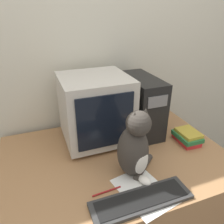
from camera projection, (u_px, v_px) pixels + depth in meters
name	position (u px, v px, depth m)	size (l,w,h in m)	color
wall_back	(89.00, 53.00, 1.55)	(7.00, 0.05, 2.50)	beige
desk	(115.00, 198.00, 1.49)	(1.34, 0.93, 0.73)	#9E7047
crt_monitor	(95.00, 109.00, 1.39)	(0.42, 0.41, 0.44)	#BCB7AD
computer_tower	(141.00, 105.00, 1.51)	(0.19, 0.41, 0.40)	black
keyboard	(141.00, 200.00, 1.01)	(0.48, 0.14, 0.02)	#2D2D2D
cat	(135.00, 148.00, 1.10)	(0.27, 0.24, 0.39)	#38332D
book_stack	(187.00, 137.00, 1.44)	(0.13, 0.19, 0.08)	red
pen	(107.00, 191.00, 1.06)	(0.15, 0.02, 0.01)	maroon
paper_sheet	(143.00, 191.00, 1.07)	(0.26, 0.33, 0.00)	white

